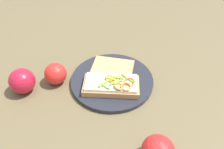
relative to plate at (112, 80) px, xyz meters
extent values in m
plane|color=brown|center=(0.00, 0.00, -0.01)|extent=(2.00, 2.00, 0.00)
cylinder|color=#22242C|center=(0.00, 0.00, 0.00)|extent=(0.28, 0.28, 0.02)
cube|color=tan|center=(0.04, 0.02, 0.02)|extent=(0.15, 0.20, 0.02)
cube|color=#F6E2C4|center=(0.04, 0.02, 0.03)|extent=(0.13, 0.18, 0.01)
torus|color=#B2743C|center=(0.05, 0.07, 0.04)|extent=(0.05, 0.05, 0.01)
torus|color=#B86631|center=(0.03, 0.07, 0.04)|extent=(0.05, 0.05, 0.02)
torus|color=#A9802B|center=(0.06, 0.05, 0.04)|extent=(0.04, 0.04, 0.02)
torus|color=#BA6C28|center=(0.03, 0.01, 0.04)|extent=(0.04, 0.04, 0.01)
torus|color=#BA692E|center=(0.03, 0.02, 0.04)|extent=(0.05, 0.05, 0.01)
cube|color=#7BAC42|center=(0.04, 0.03, 0.04)|extent=(0.04, 0.03, 0.01)
cube|color=#79A94B|center=(0.07, 0.01, 0.04)|extent=(0.02, 0.04, 0.01)
cube|color=#83B438|center=(0.01, 0.06, 0.04)|extent=(0.03, 0.05, 0.01)
cube|color=#81AF35|center=(0.03, 0.02, 0.04)|extent=(0.01, 0.04, 0.01)
cube|color=#89B630|center=(0.02, 0.02, 0.04)|extent=(0.02, 0.06, 0.01)
cube|color=#75AF3A|center=(0.06, 0.00, 0.04)|extent=(0.04, 0.03, 0.01)
cube|color=tan|center=(-0.04, -0.02, 0.02)|extent=(0.12, 0.16, 0.02)
sphere|color=#AF172C|center=(0.15, -0.25, 0.03)|extent=(0.12, 0.12, 0.08)
sphere|color=red|center=(0.07, -0.18, 0.03)|extent=(0.08, 0.08, 0.07)
camera|label=1|loc=(0.52, 0.22, 0.54)|focal=36.51mm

